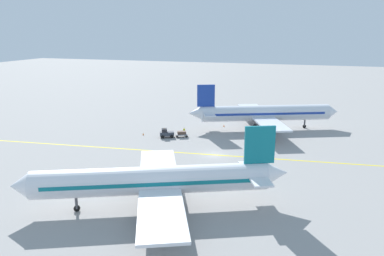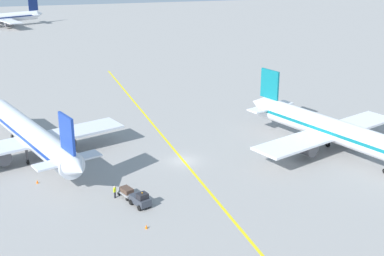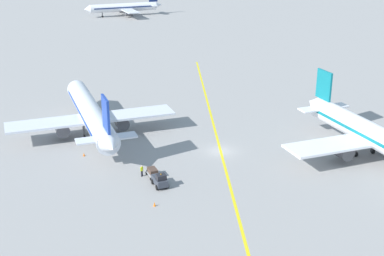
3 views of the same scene
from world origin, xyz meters
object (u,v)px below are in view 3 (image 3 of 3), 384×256
(airplane_at_gate, at_px, (91,114))
(traffic_cone_mid_apron, at_px, (84,154))
(airplane_adjacent_stand, at_px, (373,136))
(baggage_tug_dark, at_px, (160,180))
(airplane_distant_taxiing, at_px, (124,7))
(baggage_cart_trailing, at_px, (153,172))
(traffic_cone_near_nose, at_px, (155,204))
(ground_crew_worker, at_px, (142,170))

(airplane_at_gate, bearing_deg, traffic_cone_mid_apron, -85.40)
(airplane_adjacent_stand, relative_size, baggage_tug_dark, 10.04)
(airplane_at_gate, height_order, traffic_cone_mid_apron, airplane_at_gate)
(airplane_distant_taxiing, bearing_deg, airplane_at_gate, -82.98)
(baggage_tug_dark, relative_size, traffic_cone_mid_apron, 6.10)
(airplane_distant_taxiing, distance_m, traffic_cone_mid_apron, 140.98)
(baggage_cart_trailing, xyz_separation_m, traffic_cone_near_nose, (1.24, -8.57, -0.49))
(airplane_at_gate, relative_size, traffic_cone_near_nose, 61.61)
(baggage_cart_trailing, xyz_separation_m, ground_crew_worker, (-1.54, 0.03, 0.15))
(ground_crew_worker, bearing_deg, airplane_adjacent_stand, 12.78)
(baggage_cart_trailing, distance_m, ground_crew_worker, 1.55)
(airplane_adjacent_stand, distance_m, ground_crew_worker, 35.17)
(traffic_cone_mid_apron, bearing_deg, airplane_distant_taxiing, 96.86)
(airplane_at_gate, height_order, airplane_adjacent_stand, same)
(airplane_adjacent_stand, bearing_deg, airplane_at_gate, 169.69)
(airplane_distant_taxiing, height_order, ground_crew_worker, airplane_distant_taxiing)
(airplane_distant_taxiing, bearing_deg, traffic_cone_near_nose, -79.22)
(baggage_tug_dark, bearing_deg, baggage_cart_trailing, 114.77)
(baggage_tug_dark, bearing_deg, traffic_cone_mid_apron, 142.84)
(airplane_adjacent_stand, bearing_deg, airplane_distant_taxiing, 113.70)
(baggage_tug_dark, bearing_deg, airplane_at_gate, 125.68)
(baggage_tug_dark, xyz_separation_m, baggage_cart_trailing, (-1.38, 2.99, -0.14))
(airplane_distant_taxiing, xyz_separation_m, traffic_cone_near_nose, (29.55, -155.26, -3.06))
(airplane_at_gate, xyz_separation_m, airplane_distant_taxiing, (-16.09, 130.74, -0.37))
(baggage_tug_dark, xyz_separation_m, traffic_cone_near_nose, (-0.14, -5.58, -0.63))
(baggage_cart_trailing, relative_size, traffic_cone_near_nose, 5.36)
(ground_crew_worker, bearing_deg, baggage_cart_trailing, -1.27)
(traffic_cone_mid_apron, bearing_deg, airplane_at_gate, 94.60)
(traffic_cone_near_nose, bearing_deg, airplane_distant_taxiing, 100.78)
(baggage_tug_dark, distance_m, baggage_cart_trailing, 3.30)
(traffic_cone_near_nose, distance_m, traffic_cone_mid_apron, 19.92)
(airplane_distant_taxiing, xyz_separation_m, baggage_cart_trailing, (28.31, -146.69, -2.58))
(baggage_tug_dark, xyz_separation_m, ground_crew_worker, (-2.92, 3.03, 0.01))
(traffic_cone_near_nose, relative_size, traffic_cone_mid_apron, 1.00)
(airplane_at_gate, xyz_separation_m, traffic_cone_mid_apron, (0.74, -9.20, -3.43))
(airplane_at_gate, bearing_deg, airplane_distant_taxiing, 97.02)
(airplane_at_gate, bearing_deg, ground_crew_worker, -56.13)
(airplane_distant_taxiing, relative_size, traffic_cone_near_nose, 54.78)
(baggage_tug_dark, xyz_separation_m, traffic_cone_mid_apron, (-12.87, 9.75, -0.63))
(traffic_cone_mid_apron, bearing_deg, ground_crew_worker, -34.05)
(airplane_distant_taxiing, distance_m, baggage_tug_dark, 152.63)
(baggage_tug_dark, height_order, traffic_cone_mid_apron, baggage_tug_dark)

